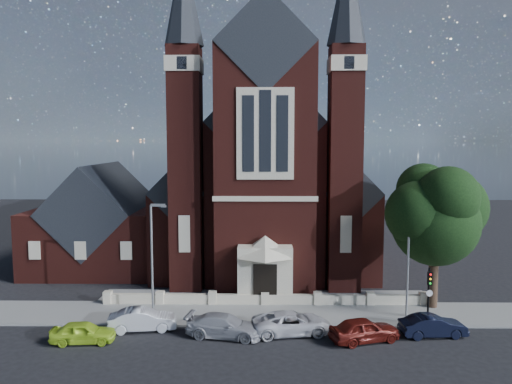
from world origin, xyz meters
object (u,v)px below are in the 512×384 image
street_lamp_left (153,253)px  traffic_signal (429,289)px  street_tree (438,217)px  car_dark_red (364,330)px  parish_hall (102,227)px  car_navy (433,326)px  church (264,181)px  car_white_suv (292,323)px  car_silver_b (225,326)px  car_silver_a (143,320)px  street_lamp_right (410,254)px  car_lime_van (83,332)px

street_lamp_left → traffic_signal: (18.91, -1.57, -2.02)m
street_tree → car_dark_red: size_ratio=2.43×
parish_hall → car_navy: parish_hall is taller
church → car_white_suv: church is taller
car_silver_b → car_navy: (13.32, 0.25, -0.03)m
church → car_dark_red: bearing=-75.2°
street_tree → traffic_signal: 5.70m
parish_hall → car_silver_a: bearing=-64.6°
street_lamp_right → car_white_suv: bearing=-159.9°
car_dark_red → church: bearing=-2.3°
traffic_signal → car_lime_van: size_ratio=1.02×
church → parish_hall: (-16.00, -4.94, -4.17)m
parish_hall → car_dark_red: 28.89m
street_tree → car_navy: 8.31m
car_lime_van → traffic_signal: bearing=-86.9°
car_dark_red → car_silver_b: bearing=68.8°
church → street_tree: church is taller
car_silver_a → church: bearing=-30.0°
street_lamp_left → car_silver_b: street_lamp_left is taller
traffic_signal → street_tree: bearing=64.1°
car_silver_a → car_dark_red: size_ratio=1.00×
street_lamp_left → car_silver_b: (5.29, -3.65, -3.88)m
car_lime_van → street_tree: bearing=-79.9°
traffic_signal → car_silver_a: (-19.11, -1.05, -1.85)m
street_lamp_right → car_silver_b: bearing=-164.0°
parish_hall → street_lamp_left: 16.18m
street_lamp_right → traffic_signal: (0.91, -1.57, -2.02)m
church → car_silver_b: bearing=-96.6°
church → car_navy: church is taller
church → street_lamp_right: (10.09, -18.94, -3.59)m
car_lime_van → car_silver_b: car_silver_b is taller
parish_hall → car_silver_a: 18.70m
car_silver_b → car_dark_red: (8.76, -0.63, 0.03)m
church → car_lime_van: church is taller
church → street_lamp_right: size_ratio=4.31×
car_white_suv → car_silver_b: bearing=88.3°
parish_hall → car_silver_a: size_ratio=2.76×
street_tree → car_white_suv: size_ratio=2.08×
car_navy → car_lime_van: bearing=87.8°
car_silver_b → car_dark_red: size_ratio=1.12×
car_silver_a → car_white_suv: car_silver_a is taller
car_silver_b → car_dark_red: car_dark_red is taller
car_navy → parish_hall: bearing=51.3°
street_tree → car_lime_van: 25.53m
street_lamp_left → car_silver_b: size_ratio=1.64×
church → car_navy: (10.70, -22.34, -7.50)m
street_lamp_left → church: bearing=67.3°
street_tree → traffic_signal: size_ratio=2.67×
car_silver_b → car_lime_van: bearing=107.4°
street_lamp_right → car_lime_van: size_ratio=2.06×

